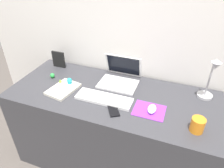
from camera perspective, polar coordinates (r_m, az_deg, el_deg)
ground_plane at (r=2.08m, az=0.01°, el=-19.56°), size 6.00×6.00×0.00m
back_wall at (r=1.80m, az=4.16°, el=6.19°), size 2.77×0.05×1.67m
desk at (r=1.80m, az=0.01°, el=-12.39°), size 1.57×0.66×0.74m
laptop at (r=1.68m, az=2.31°, el=2.34°), size 0.30×0.27×0.21m
keyboard at (r=1.49m, az=-2.21°, el=-4.04°), size 0.41×0.13×0.02m
mousepad at (r=1.42m, az=10.19°, el=-7.16°), size 0.21×0.17×0.00m
mouse at (r=1.41m, az=10.94°, el=-6.75°), size 0.06×0.10×0.03m
cell_phone at (r=1.40m, az=0.37°, el=-7.21°), size 0.12×0.14×0.01m
desk_lamp at (r=1.57m, az=25.28°, el=0.66°), size 0.11×0.17×0.33m
notebook_pad at (r=1.63m, az=-13.29°, el=-1.38°), size 0.21×0.27×0.02m
picture_frame at (r=1.94m, az=-14.49°, el=6.55°), size 0.12×0.02×0.15m
coffee_mug at (r=1.34m, az=22.47°, el=-10.37°), size 0.08×0.08×0.09m
toy_figurine_lime at (r=1.70m, az=-14.01°, el=0.59°), size 0.04×0.04×0.05m
toy_figurine_green at (r=1.81m, az=-16.08°, el=2.24°), size 0.04×0.04×0.04m
toy_figurine_cyan at (r=1.66m, az=-11.61°, el=0.65°), size 0.04×0.04×0.07m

